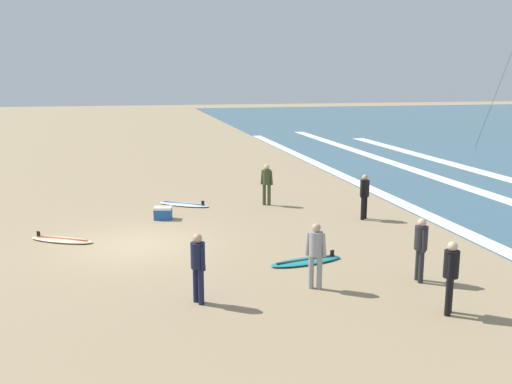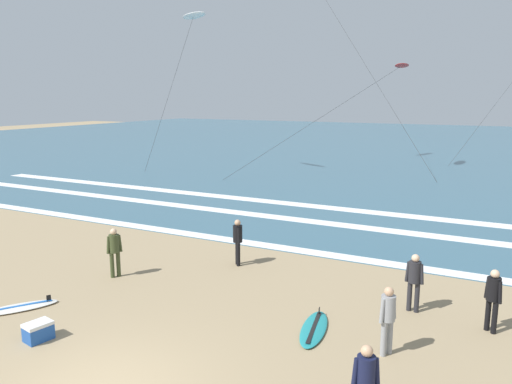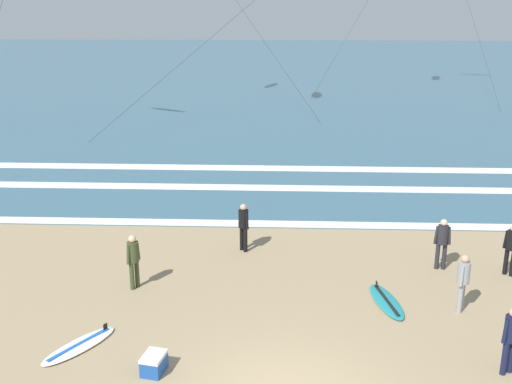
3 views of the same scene
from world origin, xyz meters
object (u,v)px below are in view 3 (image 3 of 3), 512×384
Objects in this scene: surfer_right_near at (243,223)px; surfboard_foreground_flat at (79,346)px; surfer_foreground_main at (442,239)px; surfer_left_near at (511,335)px; surfer_mid_group at (463,278)px; surfboard_near_water at (386,301)px; cooler_box at (154,363)px; surfer_background_far at (512,245)px; surfer_left_far at (133,257)px.

surfer_right_near reaches higher than surfboard_foreground_flat.
surfer_foreground_main is 5.46m from surfer_left_near.
surfer_mid_group is 2.10m from surfboard_near_water.
surfboard_near_water is (4.08, -3.42, -0.91)m from surfer_right_near.
surfboard_foreground_flat is at bearing -120.69° from surfer_right_near.
surfer_left_near is 2.82m from surfer_mid_group.
surfer_background_far is at bearing 29.55° from cooler_box.
surfer_left_near is at bearing -88.24° from surfer_foreground_main.
surfer_left_far is 1.00× the size of surfer_background_far.
surfer_left_far is 10.95m from surfer_background_far.
surfer_mid_group is at bearing 22.47° from cooler_box.
surfer_left_far is 4.37m from cooler_box.
surfboard_near_water is 3.16× the size of cooler_box.
surfer_left_near is at bearing -22.57° from surfer_left_far.
surfer_right_near is 2.32× the size of cooler_box.
surfboard_foreground_flat is 0.96× the size of surfboard_near_water.
cooler_box is at bearing -102.77° from surfer_right_near.
surfboard_foreground_flat is at bearing -158.76° from surfer_background_far.
surfer_background_far is at bearing 21.24° from surfboard_foreground_flat.
surfer_left_near is at bearing -3.72° from surfboard_foreground_flat.
surfboard_foreground_flat and surfboard_near_water have the same top height.
surfer_left_near is at bearing -108.97° from surfer_background_far.
surfer_right_near is at bearing 169.33° from surfer_foreground_main.
surfer_right_near is 6.99m from surfboard_foreground_flat.
surfer_mid_group is (-0.27, 2.81, 0.00)m from surfer_left_near.
surfer_right_near is 4.04m from surfer_left_far.
surfer_left_near is 9.81m from surfboard_foreground_flat.
surfer_background_far is at bearing 71.03° from surfer_left_near.
surfer_background_far is (1.92, -0.35, 0.00)m from surfer_foreground_main.
surfer_left_near is at bearing -84.59° from surfer_mid_group.
surfboard_near_water is (-1.96, -2.28, -0.91)m from surfer_foreground_main.
surfer_background_far reaches higher than surfboard_foreground_flat.
cooler_box reaches higher than surfboard_foreground_flat.
surfer_foreground_main is 1.00× the size of surfer_left_near.
surfer_left_near is (6.20, -6.59, 0.00)m from surfer_right_near.
surfboard_near_water is (-2.13, 3.18, -0.91)m from surfer_left_near.
surfer_right_near is 5.40m from surfboard_near_water.
surfer_right_near is 1.00× the size of surfer_left_near.
surfer_left_far reaches higher than cooler_box.
surfboard_near_water is (-3.88, -1.92, -0.91)m from surfer_background_far.
cooler_box is at bearing -150.45° from surfer_background_far.
cooler_box is at bearing -177.82° from surfer_left_near.
cooler_box is at bearing -71.65° from surfer_left_far.
surfer_foreground_main is 10.76m from surfboard_foreground_flat.
surfer_right_near and surfer_left_near have the same top height.
surfer_left_near reaches higher than surfboard_near_water.
cooler_box is at bearing -157.53° from surfer_mid_group.
surfer_left_near is 1.00× the size of surfer_left_far.
surfer_left_far is at bearing 173.66° from surfer_mid_group.
surfer_mid_group is at bearing -11.26° from surfboard_near_water.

